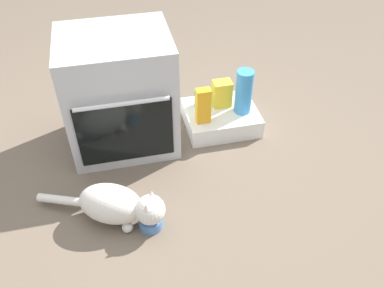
{
  "coord_description": "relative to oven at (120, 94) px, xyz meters",
  "views": [
    {
      "loc": [
        -0.11,
        -1.62,
        1.76
      ],
      "look_at": [
        0.26,
        0.03,
        0.25
      ],
      "focal_mm": 38.05,
      "sensor_mm": 36.0,
      "label": 1
    }
  ],
  "objects": [
    {
      "name": "pantry_cabinet",
      "position": [
        0.64,
        0.01,
        -0.3
      ],
      "size": [
        0.47,
        0.39,
        0.13
      ],
      "primitive_type": "cube",
      "color": "white",
      "rests_on": "ground"
    },
    {
      "name": "snack_bag",
      "position": [
        0.66,
        0.07,
        -0.15
      ],
      "size": [
        0.12,
        0.09,
        0.18
      ],
      "primitive_type": "cube",
      "color": "yellow",
      "rests_on": "pantry_cabinet"
    },
    {
      "name": "water_bottle",
      "position": [
        0.78,
        -0.03,
        -0.09
      ],
      "size": [
        0.11,
        0.11,
        0.3
      ],
      "primitive_type": "cylinder",
      "color": "#388CD1",
      "rests_on": "pantry_cabinet"
    },
    {
      "name": "ground",
      "position": [
        0.09,
        -0.44,
        -0.37
      ],
      "size": [
        8.0,
        8.0,
        0.0
      ],
      "primitive_type": "plane",
      "color": "#6B5B4C"
    },
    {
      "name": "soda_can",
      "position": [
        0.51,
        0.09,
        -0.18
      ],
      "size": [
        0.07,
        0.07,
        0.12
      ],
      "primitive_type": "cylinder",
      "color": "green",
      "rests_on": "pantry_cabinet"
    },
    {
      "name": "cat",
      "position": [
        -0.1,
        -0.65,
        -0.24
      ],
      "size": [
        0.67,
        0.39,
        0.23
      ],
      "rotation": [
        0.0,
        0.0,
        -0.47
      ],
      "color": "silver",
      "rests_on": "ground"
    },
    {
      "name": "juice_carton",
      "position": [
        0.5,
        -0.08,
        -0.12
      ],
      "size": [
        0.09,
        0.06,
        0.24
      ],
      "primitive_type": "cube",
      "color": "orange",
      "rests_on": "pantry_cabinet"
    },
    {
      "name": "food_bowl",
      "position": [
        0.06,
        -0.73,
        -0.33
      ],
      "size": [
        0.13,
        0.13,
        0.09
      ],
      "color": "#4C7AB7",
      "rests_on": "ground"
    },
    {
      "name": "oven",
      "position": [
        0.0,
        0.0,
        0.0
      ],
      "size": [
        0.63,
        0.57,
        0.73
      ],
      "color": "#B7BABF",
      "rests_on": "ground"
    }
  ]
}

